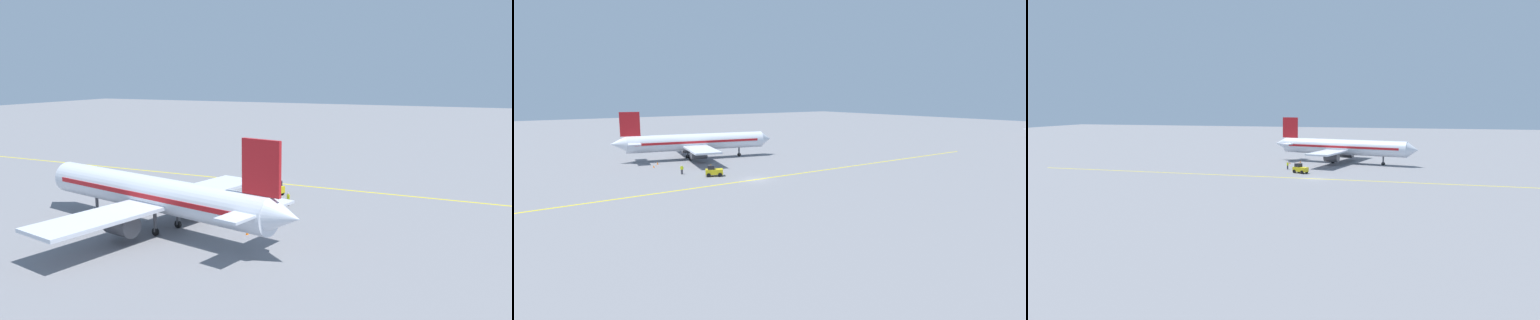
{
  "view_description": "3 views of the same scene",
  "coord_description": "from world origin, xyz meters",
  "views": [
    {
      "loc": [
        -68.15,
        -28.84,
        16.15
      ],
      "look_at": [
        3.39,
        2.71,
        2.67
      ],
      "focal_mm": 35.0,
      "sensor_mm": 36.0,
      "label": 1
    },
    {
      "loc": [
        54.96,
        -35.79,
        14.11
      ],
      "look_at": [
        0.91,
        2.35,
        3.25
      ],
      "focal_mm": 28.0,
      "sensor_mm": 36.0,
      "label": 2
    },
    {
      "loc": [
        90.66,
        17.95,
        14.03
      ],
      "look_at": [
        4.98,
        -4.68,
        3.95
      ],
      "focal_mm": 35.0,
      "sensor_mm": 36.0,
      "label": 3
    }
  ],
  "objects": [
    {
      "name": "ground_plane",
      "position": [
        0.0,
        0.0,
        0.0
      ],
      "size": [
        400.0,
        400.0,
        0.0
      ],
      "primitive_type": "plane",
      "color": "slate"
    },
    {
      "name": "apron_yellow_centreline",
      "position": [
        0.0,
        0.0,
        0.0
      ],
      "size": [
        2.29,
        119.99,
        0.01
      ],
      "primitive_type": "cube",
      "rotation": [
        0.0,
        0.0,
        -0.02
      ],
      "color": "yellow",
      "rests_on": "ground"
    },
    {
      "name": "airplane_at_gate",
      "position": [
        -26.01,
        1.24,
        3.71
      ],
      "size": [
        28.47,
        35.28,
        10.6
      ],
      "color": "silver",
      "rests_on": "ground"
    },
    {
      "name": "baggage_tug_white",
      "position": [
        -6.67,
        -4.39,
        0.9
      ],
      "size": [
        2.71,
        3.35,
        2.11
      ],
      "color": "gold",
      "rests_on": "ground"
    },
    {
      "name": "ground_crew_worker",
      "position": [
        -11.51,
        -8.23,
        0.91
      ],
      "size": [
        0.39,
        0.48,
        1.68
      ],
      "color": "#23232D",
      "rests_on": "ground"
    },
    {
      "name": "traffic_cone_near_nose",
      "position": [
        -23.85,
        -8.31,
        0.28
      ],
      "size": [
        0.32,
        0.32,
        0.55
      ],
      "primitive_type": "cone",
      "color": "orange",
      "rests_on": "ground"
    },
    {
      "name": "traffic_cone_mid_apron",
      "position": [
        -20.91,
        -10.1,
        0.28
      ],
      "size": [
        0.32,
        0.32,
        0.55
      ],
      "primitive_type": "cone",
      "color": "orange",
      "rests_on": "ground"
    }
  ]
}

